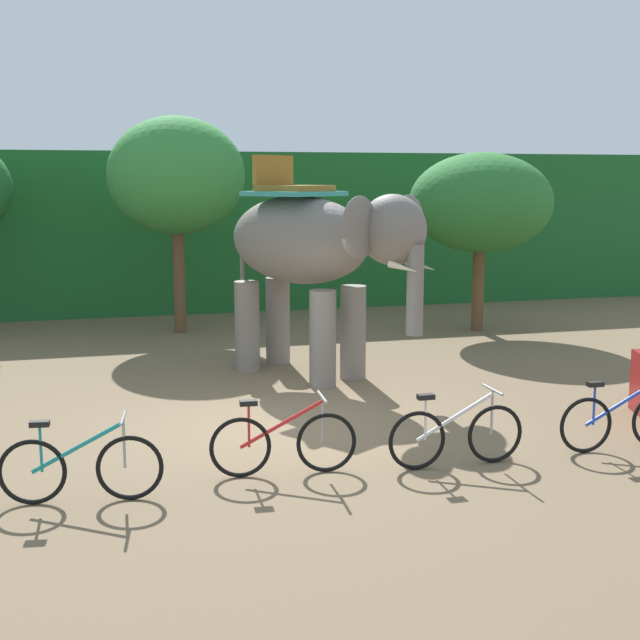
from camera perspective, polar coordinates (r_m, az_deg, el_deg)
ground_plane at (r=11.91m, az=-2.83°, el=-7.13°), size 80.00×80.00×0.00m
foliage_hedge at (r=24.58m, az=-9.61°, el=6.09°), size 36.00×6.00×4.04m
tree_left at (r=19.03m, az=-9.52°, el=9.39°), size 2.96×2.96×4.71m
tree_far_right at (r=19.37m, az=10.62°, el=7.65°), size 3.15×3.15×3.95m
elephant at (r=14.46m, az=-0.46°, el=4.70°), size 3.29×4.02×3.78m
bike_teal at (r=9.48m, az=-15.61°, el=-9.40°), size 1.70×0.52×0.92m
bike_red at (r=9.96m, az=-2.45°, el=-8.13°), size 1.71×0.52×0.92m
bike_white at (r=10.37m, az=9.04°, el=-7.53°), size 1.71×0.52×0.92m
bike_blue at (r=11.48m, az=19.40°, el=-6.30°), size 1.71×0.52×0.92m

